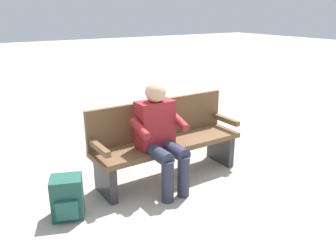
# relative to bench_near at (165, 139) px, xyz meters

# --- Properties ---
(ground_plane) EXTENTS (40.00, 40.00, 0.00)m
(ground_plane) POSITION_rel_bench_near_xyz_m (-0.00, 0.07, -0.46)
(ground_plane) COLOR #A89E8E
(bench_near) EXTENTS (1.81, 0.51, 0.90)m
(bench_near) POSITION_rel_bench_near_xyz_m (0.00, 0.00, 0.00)
(bench_near) COLOR brown
(bench_near) RESTS_ON ground
(person_seated) EXTENTS (0.57, 0.58, 1.18)m
(person_seated) POSITION_rel_bench_near_xyz_m (0.21, 0.24, 0.17)
(person_seated) COLOR maroon
(person_seated) RESTS_ON ground
(backpack) EXTENTS (0.36, 0.35, 0.41)m
(backpack) POSITION_rel_bench_near_xyz_m (1.25, 0.25, -0.26)
(backpack) COLOR #1E4C42
(backpack) RESTS_ON ground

